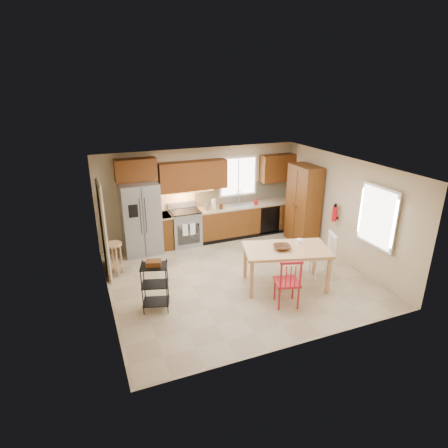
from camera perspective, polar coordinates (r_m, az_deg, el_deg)
floor at (r=8.48m, az=2.04°, el=-8.03°), size 5.50×5.50×0.00m
ceiling at (r=7.60m, az=2.28°, el=8.72°), size 5.50×5.00×0.02m
wall_back at (r=10.17m, az=-3.61°, el=4.55°), size 5.50×0.02×2.50m
wall_front at (r=5.97m, az=12.06°, el=-8.09°), size 5.50×0.02×2.50m
wall_left at (r=7.35m, az=-17.86°, el=-2.99°), size 0.02×5.00×2.50m
wall_right at (r=9.36m, az=17.72°, el=2.14°), size 0.02×5.00×2.50m
refrigerator at (r=9.55m, az=-12.55°, el=0.83°), size 0.92×0.75×1.82m
range_stove at (r=9.99m, az=-5.92°, el=-0.62°), size 0.76×0.63×0.92m
base_cabinet_narrow at (r=9.88m, az=-9.00°, el=-1.08°), size 0.30×0.60×0.90m
base_cabinet_run at (r=10.61m, az=3.62°, el=0.71°), size 2.92×0.60×0.90m
dishwasher at (r=10.62m, az=7.02°, el=0.60°), size 0.60×0.02×0.78m
backsplash at (r=10.64m, az=3.05°, el=4.87°), size 2.92×0.03×0.55m
upper_over_fridge at (r=9.41m, az=-13.33°, el=8.05°), size 1.00×0.35×0.55m
upper_left_block at (r=9.79m, az=-4.75°, el=7.36°), size 1.80×0.35×0.75m
upper_right_block at (r=10.77m, az=8.16°, el=8.47°), size 1.00×0.35×0.75m
window_back at (r=10.43m, az=2.15°, el=7.27°), size 1.12×0.04×1.12m
sink at (r=10.40m, az=2.73°, el=2.70°), size 0.62×0.46×0.16m
undercab_glow at (r=9.78m, az=-6.32°, el=4.90°), size 1.60×0.30×0.01m
soap_bottle at (r=10.44m, az=4.87°, el=3.48°), size 0.09×0.09×0.19m
paper_towel at (r=9.99m, az=-1.58°, el=3.03°), size 0.12×0.12×0.28m
canister_steel at (r=9.94m, az=-2.66°, el=2.62°), size 0.11×0.11×0.18m
canister_wood at (r=10.06m, az=-0.45°, el=2.73°), size 0.10×0.10×0.14m
pantry at (r=10.15m, az=11.97°, el=2.91°), size 0.50×0.95×2.10m
fire_extinguisher at (r=9.45m, az=16.49°, el=1.47°), size 0.12×0.12×0.36m
window_right at (r=8.46m, az=22.34°, el=1.00°), size 0.04×1.02×1.32m
doorway at (r=8.63m, az=-17.97°, el=-0.87°), size 0.04×0.95×2.10m
dining_table at (r=8.06m, az=9.31°, el=-6.54°), size 1.95×1.42×0.85m
chair_red at (r=7.37m, az=9.60°, el=-8.57°), size 0.59×0.59×1.02m
chair_white at (r=8.55m, az=14.66°, el=-4.65°), size 0.59×0.59×1.02m
table_bowl at (r=7.82m, az=8.81°, el=-3.86°), size 0.44×0.44×0.09m
table_jar at (r=8.13m, az=11.42°, el=-2.78°), size 0.18×0.18×0.17m
bar_stool at (r=8.76m, az=-16.29°, el=-5.14°), size 0.48×0.48×0.76m
utility_cart at (r=7.25m, az=-10.43°, el=-9.38°), size 0.58×0.50×0.98m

